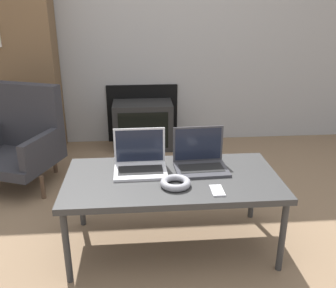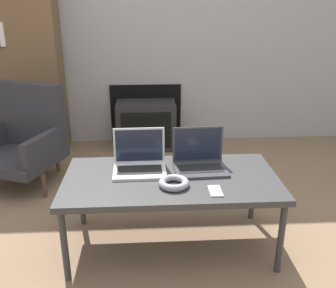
% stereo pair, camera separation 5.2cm
% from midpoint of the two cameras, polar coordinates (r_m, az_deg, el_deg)
% --- Properties ---
extents(ground_plane, '(14.00, 14.00, 0.00)m').
position_cam_midpoint_polar(ground_plane, '(2.28, 0.35, -17.66)').
color(ground_plane, '#7A6047').
extents(wall_back, '(7.00, 0.08, 2.60)m').
position_cam_midpoint_polar(wall_back, '(3.88, -2.52, 18.97)').
color(wall_back, '#999999').
rests_on(wall_back, ground_plane).
extents(table, '(1.24, 0.64, 0.47)m').
position_cam_midpoint_polar(table, '(2.19, -0.03, -5.87)').
color(table, '#333333').
rests_on(table, ground_plane).
extents(laptop_left, '(0.31, 0.24, 0.24)m').
position_cam_midpoint_polar(laptop_left, '(2.25, -4.92, -2.68)').
color(laptop_left, silver).
rests_on(laptop_left, table).
extents(laptop_right, '(0.32, 0.25, 0.24)m').
position_cam_midpoint_polar(laptop_right, '(2.28, 4.26, -2.38)').
color(laptop_right, '#38383D').
rests_on(laptop_right, table).
extents(headphones, '(0.17, 0.17, 0.04)m').
position_cam_midpoint_polar(headphones, '(2.06, 0.44, -5.94)').
color(headphones, gray).
rests_on(headphones, table).
extents(phone, '(0.07, 0.12, 0.01)m').
position_cam_midpoint_polar(phone, '(2.03, 6.78, -7.06)').
color(phone, silver).
rests_on(phone, table).
extents(tv, '(0.59, 0.37, 0.47)m').
position_cam_midpoint_polar(tv, '(3.83, -4.21, 2.88)').
color(tv, black).
rests_on(tv, ground_plane).
extents(armchair, '(0.78, 0.75, 0.80)m').
position_cam_midpoint_polar(armchair, '(3.28, -21.99, 0.94)').
color(armchair, '#2D2D33').
rests_on(armchair, ground_plane).
extents(bookshelf, '(0.69, 0.32, 1.89)m').
position_cam_midpoint_polar(bookshelf, '(3.88, -22.21, 12.41)').
color(bookshelf, brown).
rests_on(bookshelf, ground_plane).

